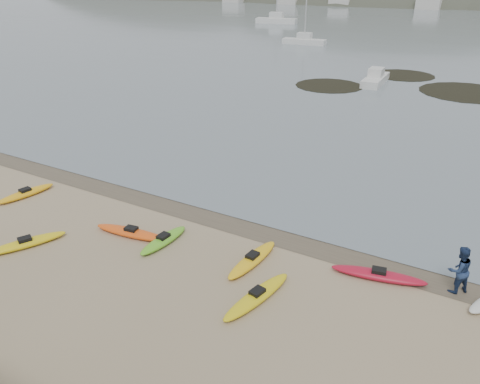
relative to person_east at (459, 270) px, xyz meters
The scene contains 6 objects.
ground 10.05m from the person_east, behind, with size 600.00×600.00×0.00m, color tan.
wet_sand 10.03m from the person_east, behind, with size 60.00×60.00×0.00m, color brown.
kayaks 10.25m from the person_east, 164.44° to the right, with size 24.49×9.34×0.34m.
person_east is the anchor object (origin of this frame).
kelp_mats 36.30m from the person_east, 103.94° to the left, with size 21.22×16.46×0.04m.
moored_boats 78.89m from the person_east, 97.88° to the left, with size 102.68×79.57×1.29m.
Camera 1 is at (10.05, -17.56, 11.15)m, focal length 35.00 mm.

